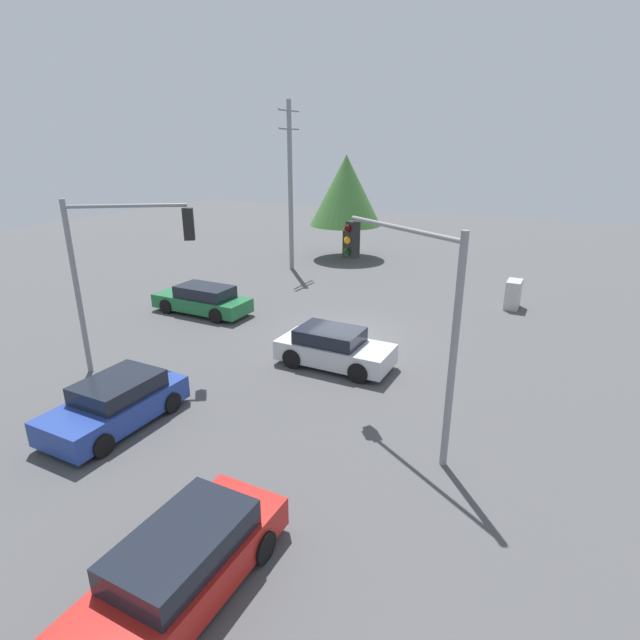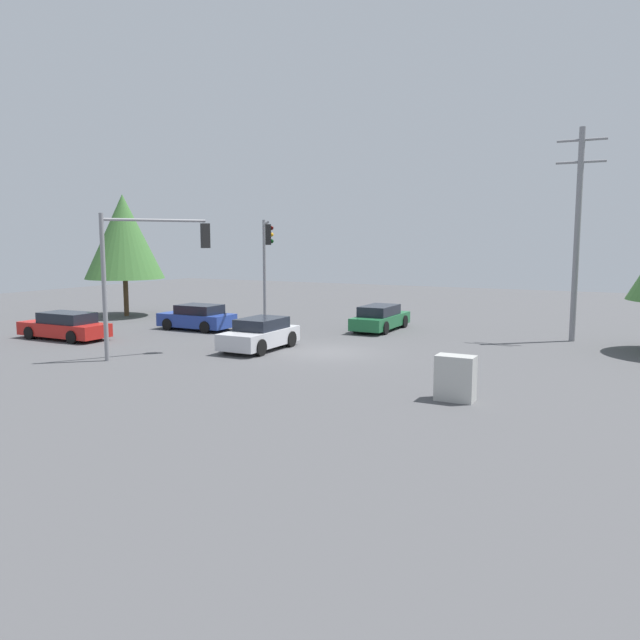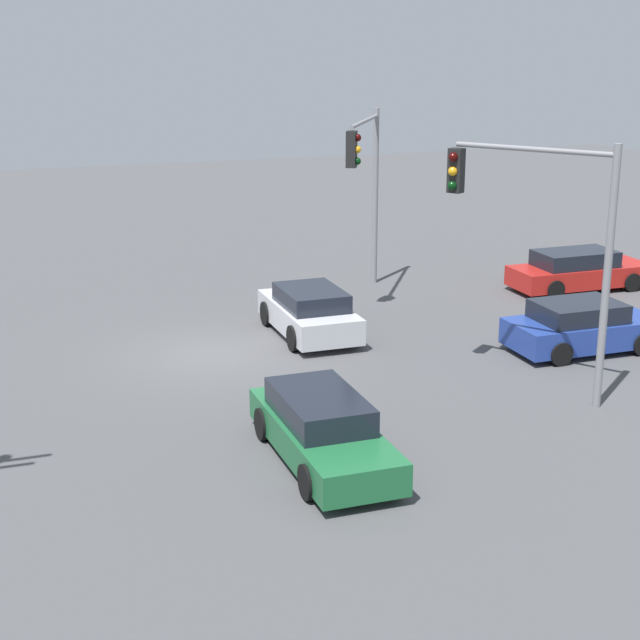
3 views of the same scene
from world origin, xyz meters
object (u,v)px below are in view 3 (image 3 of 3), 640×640
(sedan_green, at_px, (322,430))
(sedan_red, at_px, (579,271))
(traffic_signal_main, at_px, (367,170))
(sedan_blue, at_px, (582,327))
(traffic_signal_cross, at_px, (542,222))
(sedan_silver, at_px, (309,312))

(sedan_green, distance_m, sedan_red, 16.11)
(sedan_green, height_order, sedan_red, sedan_green)
(traffic_signal_main, bearing_deg, sedan_red, 109.35)
(sedan_green, distance_m, traffic_signal_main, 13.35)
(sedan_red, bearing_deg, traffic_signal_main, -103.03)
(sedan_green, distance_m, sedan_blue, 9.95)
(sedan_green, bearing_deg, sedan_blue, -154.22)
(sedan_blue, relative_size, traffic_signal_main, 0.69)
(sedan_blue, bearing_deg, sedan_red, 146.90)
(sedan_green, distance_m, traffic_signal_cross, 7.20)
(sedan_red, relative_size, traffic_signal_main, 0.80)
(sedan_silver, relative_size, sedan_red, 0.87)
(sedan_green, relative_size, sedan_blue, 1.17)
(traffic_signal_cross, bearing_deg, sedan_red, -74.99)
(traffic_signal_main, xyz_separation_m, traffic_signal_cross, (0.36, -9.65, 0.04))
(sedan_blue, distance_m, traffic_signal_cross, 5.15)
(sedan_red, bearing_deg, traffic_signal_cross, -39.65)
(traffic_signal_cross, bearing_deg, sedan_silver, -5.79)
(sedan_red, bearing_deg, sedan_blue, -33.10)
(sedan_blue, xyz_separation_m, traffic_signal_main, (-3.33, 7.28, 3.43))
(sedan_red, relative_size, traffic_signal_cross, 0.79)
(traffic_signal_main, relative_size, traffic_signal_cross, 0.98)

